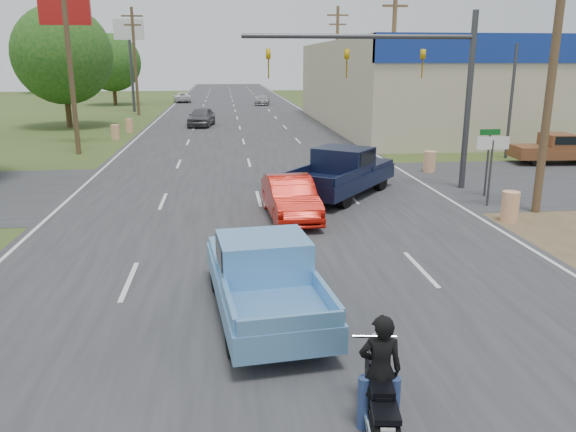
{
  "coord_description": "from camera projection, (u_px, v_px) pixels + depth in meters",
  "views": [
    {
      "loc": [
        -1.23,
        -4.84,
        5.08
      ],
      "look_at": [
        0.31,
        8.78,
        1.3
      ],
      "focal_mm": 35.0,
      "sensor_mm": 36.0,
      "label": 1
    }
  ],
  "objects": [
    {
      "name": "main_road",
      "position": [
        240.0,
        128.0,
        44.43
      ],
      "size": [
        15.0,
        180.0,
        0.02
      ],
      "primitive_type": "cube",
      "color": "#2D2D30",
      "rests_on": "ground"
    },
    {
      "name": "cross_road",
      "position": [
        256.0,
        188.0,
        23.36
      ],
      "size": [
        120.0,
        10.0,
        0.02
      ],
      "primitive_type": "cube",
      "color": "#2D2D30",
      "rests_on": "ground"
    },
    {
      "name": "utility_pole_1",
      "position": [
        554.0,
        54.0,
        18.19
      ],
      "size": [
        2.0,
        0.28,
        10.0
      ],
      "color": "#4C3823",
      "rests_on": "ground"
    },
    {
      "name": "utility_pole_2",
      "position": [
        393.0,
        58.0,
        35.43
      ],
      "size": [
        2.0,
        0.28,
        10.0
      ],
      "color": "#4C3823",
      "rests_on": "ground"
    },
    {
      "name": "utility_pole_3",
      "position": [
        337.0,
        59.0,
        52.67
      ],
      "size": [
        2.0,
        0.28,
        10.0
      ],
      "color": "#4C3823",
      "rests_on": "ground"
    },
    {
      "name": "utility_pole_5",
      "position": [
        69.0,
        57.0,
        30.5
      ],
      "size": [
        2.0,
        0.28,
        10.0
      ],
      "color": "#4C3823",
      "rests_on": "ground"
    },
    {
      "name": "utility_pole_6",
      "position": [
        135.0,
        59.0,
        53.48
      ],
      "size": [
        2.0,
        0.28,
        10.0
      ],
      "color": "#4C3823",
      "rests_on": "ground"
    },
    {
      "name": "tree_1",
      "position": [
        63.0,
        55.0,
        43.4
      ],
      "size": [
        7.56,
        7.56,
        9.36
      ],
      "color": "#422D19",
      "rests_on": "ground"
    },
    {
      "name": "tree_2",
      "position": [
        112.0,
        63.0,
        66.48
      ],
      "size": [
        6.72,
        6.72,
        8.32
      ],
      "color": "#422D19",
      "rests_on": "ground"
    },
    {
      "name": "tree_5",
      "position": [
        400.0,
        57.0,
        98.81
      ],
      "size": [
        7.98,
        7.98,
        9.88
      ],
      "color": "#422D19",
      "rests_on": "ground"
    },
    {
      "name": "tree_6",
      "position": [
        46.0,
        53.0,
        92.13
      ],
      "size": [
        8.82,
        8.82,
        10.92
      ],
      "color": "#422D19",
      "rests_on": "ground"
    },
    {
      "name": "barrel_0",
      "position": [
        510.0,
        207.0,
        18.35
      ],
      "size": [
        0.56,
        0.56,
        1.0
      ],
      "primitive_type": "cylinder",
      "color": "orange",
      "rests_on": "ground"
    },
    {
      "name": "barrel_1",
      "position": [
        430.0,
        162.0,
        26.54
      ],
      "size": [
        0.56,
        0.56,
        1.0
      ],
      "primitive_type": "cylinder",
      "color": "orange",
      "rests_on": "ground"
    },
    {
      "name": "barrel_2",
      "position": [
        115.0,
        132.0,
        37.63
      ],
      "size": [
        0.56,
        0.56,
        1.0
      ],
      "primitive_type": "cylinder",
      "color": "orange",
      "rests_on": "ground"
    },
    {
      "name": "barrel_3",
      "position": [
        129.0,
        126.0,
        41.5
      ],
      "size": [
        0.56,
        0.56,
        1.0
      ],
      "primitive_type": "cylinder",
      "color": "orange",
      "rests_on": "ground"
    },
    {
      "name": "pole_sign_left_near",
      "position": [
        66.0,
        26.0,
        33.73
      ],
      "size": [
        3.0,
        0.35,
        9.2
      ],
      "color": "#3F3F44",
      "rests_on": "ground"
    },
    {
      "name": "pole_sign_left_far",
      "position": [
        129.0,
        40.0,
        56.72
      ],
      "size": [
        3.0,
        0.35,
        9.2
      ],
      "color": "#3F3F44",
      "rests_on": "ground"
    },
    {
      "name": "lane_sign",
      "position": [
        492.0,
        154.0,
        19.92
      ],
      "size": [
        1.2,
        0.08,
        2.52
      ],
      "color": "#3F3F44",
      "rests_on": "ground"
    },
    {
      "name": "street_name_sign",
      "position": [
        488.0,
        155.0,
        21.5
      ],
      "size": [
        0.8,
        0.08,
        2.61
      ],
      "color": "#3F3F44",
      "rests_on": "ground"
    },
    {
      "name": "signal_mast",
      "position": [
        405.0,
        69.0,
        21.76
      ],
      "size": [
        9.12,
        0.4,
        7.0
      ],
      "color": "#3F3F44",
      "rests_on": "ground"
    },
    {
      "name": "red_convertible",
      "position": [
        290.0,
        198.0,
        18.67
      ],
      "size": [
        1.71,
        4.28,
        1.38
      ],
      "primitive_type": "imported",
      "rotation": [
        0.0,
        0.0,
        0.06
      ],
      "color": "#B11108",
      "rests_on": "ground"
    },
    {
      "name": "motorcycle",
      "position": [
        379.0,
        401.0,
        7.86
      ],
      "size": [
        0.73,
        2.18,
        1.11
      ],
      "rotation": [
        0.0,
        0.0,
        -0.14
      ],
      "color": "black",
      "rests_on": "ground"
    },
    {
      "name": "rider",
      "position": [
        380.0,
        377.0,
        7.82
      ],
      "size": [
        0.66,
        0.48,
        1.68
      ],
      "primitive_type": "imported",
      "rotation": [
        0.0,
        0.0,
        3.0
      ],
      "color": "black",
      "rests_on": "ground"
    },
    {
      "name": "blue_pickup",
      "position": [
        263.0,
        275.0,
        11.54
      ],
      "size": [
        2.45,
        5.21,
        1.67
      ],
      "rotation": [
        0.0,
        0.0,
        0.1
      ],
      "color": "black",
      "rests_on": "ground"
    },
    {
      "name": "navy_pickup",
      "position": [
        343.0,
        171.0,
        21.86
      ],
      "size": [
        5.17,
        5.82,
        1.88
      ],
      "rotation": [
        0.0,
        0.0,
        -0.65
      ],
      "color": "black",
      "rests_on": "ground"
    },
    {
      "name": "brown_pickup",
      "position": [
        556.0,
        149.0,
        28.7
      ],
      "size": [
        4.76,
        2.11,
        1.54
      ],
      "rotation": [
        0.0,
        0.0,
        1.5
      ],
      "color": "black",
      "rests_on": "ground"
    },
    {
      "name": "distant_car_grey",
      "position": [
        201.0,
        117.0,
        45.34
      ],
      "size": [
        2.41,
        4.65,
        1.51
      ],
      "primitive_type": "imported",
      "rotation": [
        0.0,
        0.0,
        -0.15
      ],
      "color": "#525156",
      "rests_on": "ground"
    },
    {
      "name": "distant_car_silver",
      "position": [
        262.0,
        100.0,
        67.8
      ],
      "size": [
        2.22,
        4.38,
        1.22
      ],
      "primitive_type": "imported",
      "rotation": [
        0.0,
        0.0,
        -0.13
      ],
      "color": "#A3A3A7",
      "rests_on": "ground"
    },
    {
      "name": "distant_car_white",
      "position": [
        182.0,
        97.0,
        72.25
      ],
      "size": [
        2.57,
        4.66,
        1.24
      ],
      "primitive_type": "imported",
      "rotation": [
        0.0,
        0.0,
        3.26
      ],
      "color": "silver",
      "rests_on": "ground"
    }
  ]
}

